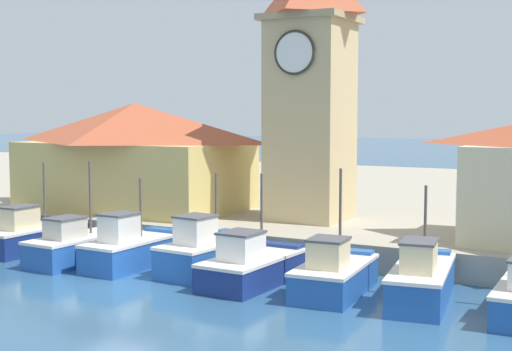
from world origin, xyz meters
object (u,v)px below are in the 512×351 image
fishing_boat_mid_right (207,253)px  fishing_boat_far_right (421,279)px  fishing_boat_mid_left (80,246)px  fishing_boat_center (131,248)px  fishing_boat_right_outer (334,274)px  warehouse_left (135,155)px  fishing_boat_left_inner (34,235)px  clock_tower (310,80)px  fishing_boat_right_inner (252,266)px

fishing_boat_mid_right → fishing_boat_far_right: size_ratio=0.87×
fishing_boat_mid_left → fishing_boat_center: (2.53, 0.27, 0.06)m
fishing_boat_right_outer → fishing_boat_far_right: (2.97, 0.43, 0.06)m
fishing_boat_center → warehouse_left: size_ratio=0.39×
fishing_boat_center → fishing_boat_mid_right: size_ratio=1.00×
fishing_boat_left_inner → clock_tower: (10.29, 8.04, 7.17)m
fishing_boat_right_outer → clock_tower: bearing=118.9°
fishing_boat_right_outer → clock_tower: clock_tower is taller
fishing_boat_center → fishing_boat_far_right: size_ratio=0.87×
fishing_boat_mid_left → fishing_boat_center: 2.55m
warehouse_left → fishing_boat_far_right: bearing=-22.9°
fishing_boat_mid_right → fishing_boat_right_inner: bearing=-17.6°
warehouse_left → fishing_boat_right_inner: bearing=-34.7°
fishing_boat_far_right → fishing_boat_right_inner: bearing=-175.2°
fishing_boat_mid_right → warehouse_left: size_ratio=0.39×
fishing_boat_right_inner → warehouse_left: bearing=145.3°
fishing_boat_center → fishing_boat_right_outer: fishing_boat_right_outer is taller
fishing_boat_far_right → clock_tower: clock_tower is taller
warehouse_left → fishing_boat_mid_right: bearing=-38.4°
fishing_boat_center → fishing_boat_right_outer: 9.04m
clock_tower → fishing_boat_left_inner: bearing=-142.0°
fishing_boat_left_inner → warehouse_left: (0.28, 7.22, 3.33)m
fishing_boat_right_inner → warehouse_left: warehouse_left is taller
fishing_boat_far_right → fishing_boat_left_inner: bearing=179.0°
fishing_boat_center → fishing_boat_mid_right: (3.32, 0.57, 0.04)m
fishing_boat_center → fishing_boat_right_inner: (5.80, -0.21, -0.08)m
fishing_boat_left_inner → fishing_boat_far_right: size_ratio=0.96×
fishing_boat_right_outer → fishing_boat_far_right: size_ratio=0.86×
fishing_boat_far_right → clock_tower: 13.50m
fishing_boat_center → clock_tower: size_ratio=0.33×
fishing_boat_mid_left → fishing_boat_right_outer: (11.56, 0.15, -0.00)m
fishing_boat_center → clock_tower: bearing=64.3°
fishing_boat_center → fishing_boat_right_outer: size_ratio=1.01×
fishing_boat_mid_right → fishing_boat_right_inner: 2.60m
fishing_boat_left_inner → fishing_boat_right_outer: 15.17m
clock_tower → warehouse_left: bearing=-175.3°
fishing_boat_far_right → fishing_boat_right_outer: bearing=-171.8°
fishing_boat_mid_left → fishing_boat_mid_right: size_ratio=1.08×
fishing_boat_left_inner → fishing_boat_center: fishing_boat_left_inner is taller
fishing_boat_right_inner → clock_tower: size_ratio=0.34×
fishing_boat_left_inner → clock_tower: size_ratio=0.36×
fishing_boat_mid_right → fishing_boat_left_inner: bearing=179.6°
fishing_boat_right_outer → clock_tower: 12.36m
fishing_boat_left_inner → fishing_boat_mid_right: size_ratio=1.10×
fishing_boat_left_inner → warehouse_left: 7.95m
fishing_boat_mid_left → fishing_boat_far_right: fishing_boat_mid_left is taller
fishing_boat_right_inner → fishing_boat_mid_right: bearing=162.4°
fishing_boat_mid_left → clock_tower: clock_tower is taller
fishing_boat_mid_right → warehouse_left: (-9.16, 7.27, 3.24)m
fishing_boat_mid_right → fishing_boat_far_right: 8.68m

